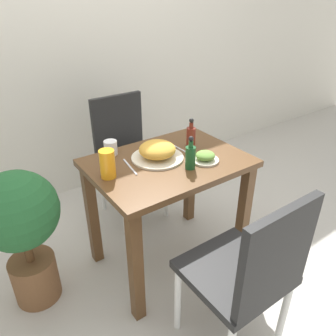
# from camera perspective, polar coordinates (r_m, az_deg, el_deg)

# --- Properties ---
(ground_plane) EXTENTS (16.00, 16.00, 0.00)m
(ground_plane) POSITION_cam_1_polar(r_m,az_deg,el_deg) (2.26, 0.00, -15.29)
(ground_plane) COLOR #B7B2A8
(wall_back) EXTENTS (8.00, 0.05, 2.60)m
(wall_back) POSITION_cam_1_polar(r_m,az_deg,el_deg) (2.71, -16.01, 22.03)
(wall_back) COLOR beige
(wall_back) RESTS_ON ground_plane
(dining_table) EXTENTS (0.87, 0.63, 0.73)m
(dining_table) POSITION_cam_1_polar(r_m,az_deg,el_deg) (1.90, 0.00, -2.41)
(dining_table) COLOR brown
(dining_table) RESTS_ON ground_plane
(chair_near) EXTENTS (0.42, 0.42, 0.90)m
(chair_near) POSITION_cam_1_polar(r_m,az_deg,el_deg) (1.50, 13.90, -17.10)
(chair_near) COLOR black
(chair_near) RESTS_ON ground_plane
(chair_far) EXTENTS (0.42, 0.42, 0.90)m
(chair_far) POSITION_cam_1_polar(r_m,az_deg,el_deg) (2.46, -7.26, 3.07)
(chair_far) COLOR black
(chair_far) RESTS_ON ground_plane
(food_plate) EXTENTS (0.29, 0.29, 0.10)m
(food_plate) POSITION_cam_1_polar(r_m,az_deg,el_deg) (1.83, -1.87, 2.94)
(food_plate) COLOR beige
(food_plate) RESTS_ON dining_table
(side_plate) EXTENTS (0.15, 0.15, 0.06)m
(side_plate) POSITION_cam_1_polar(r_m,az_deg,el_deg) (1.82, 6.50, 1.90)
(side_plate) COLOR beige
(side_plate) RESTS_ON dining_table
(drink_cup) EXTENTS (0.08, 0.08, 0.08)m
(drink_cup) POSITION_cam_1_polar(r_m,az_deg,el_deg) (1.91, -9.95, 3.51)
(drink_cup) COLOR white
(drink_cup) RESTS_ON dining_table
(juice_glass) EXTENTS (0.08, 0.08, 0.15)m
(juice_glass) POSITION_cam_1_polar(r_m,az_deg,el_deg) (1.66, -10.50, 0.70)
(juice_glass) COLOR orange
(juice_glass) RESTS_ON dining_table
(sauce_bottle) EXTENTS (0.05, 0.05, 0.18)m
(sauce_bottle) POSITION_cam_1_polar(r_m,az_deg,el_deg) (1.96, 4.01, 5.54)
(sauce_bottle) COLOR maroon
(sauce_bottle) RESTS_ON dining_table
(condiment_bottle) EXTENTS (0.05, 0.05, 0.18)m
(condiment_bottle) POSITION_cam_1_polar(r_m,az_deg,el_deg) (1.72, 3.93, 2.05)
(condiment_bottle) COLOR #194C23
(condiment_bottle) RESTS_ON dining_table
(fork_utensil) EXTENTS (0.04, 0.19, 0.00)m
(fork_utensil) POSITION_cam_1_polar(r_m,az_deg,el_deg) (1.77, -6.65, 0.23)
(fork_utensil) COLOR silver
(fork_utensil) RESTS_ON dining_table
(spoon_utensil) EXTENTS (0.02, 0.19, 0.00)m
(spoon_utensil) POSITION_cam_1_polar(r_m,az_deg,el_deg) (1.94, 2.53, 3.11)
(spoon_utensil) COLOR silver
(spoon_utensil) RESTS_ON dining_table
(potted_plant_left) EXTENTS (0.41, 0.41, 0.81)m
(potted_plant_left) POSITION_cam_1_polar(r_m,az_deg,el_deg) (1.85, -24.17, -9.08)
(potted_plant_left) COLOR brown
(potted_plant_left) RESTS_ON ground_plane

